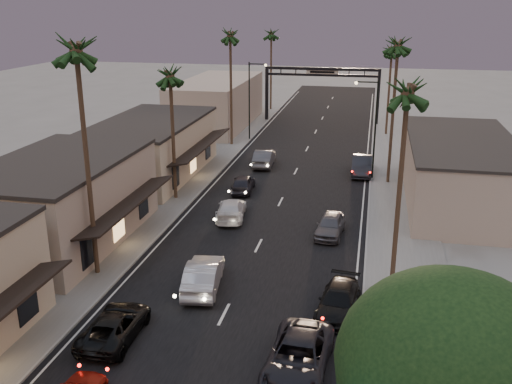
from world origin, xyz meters
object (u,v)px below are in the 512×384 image
at_px(palm_ra, 408,85).
at_px(oncoming_pickup, 115,325).
at_px(arch, 322,81).
at_px(curbside_near, 298,357).
at_px(palm_lb, 75,43).
at_px(palm_rb, 398,40).
at_px(palm_ld, 230,32).
at_px(palm_rc, 392,47).
at_px(streetlight_right, 373,122).
at_px(streetlight_left, 252,95).
at_px(curbside_black, 338,301).
at_px(palm_lc, 170,70).
at_px(corner_tree, 453,376).
at_px(oncoming_silver, 203,275).
at_px(palm_far, 271,31).

relative_size(palm_ra, oncoming_pickup, 2.67).
height_order(arch, oncoming_pickup, arch).
bearing_deg(curbside_near, palm_lb, 154.57).
bearing_deg(palm_rb, palm_ld, 147.40).
height_order(palm_ra, palm_rc, palm_ra).
bearing_deg(streetlight_right, palm_ld, 147.21).
xyz_separation_m(streetlight_left, curbside_black, (12.71, -37.59, -4.65)).
height_order(palm_lb, palm_lc, palm_lb).
xyz_separation_m(palm_ld, oncoming_pickup, (4.03, -39.17, -11.73)).
bearing_deg(corner_tree, palm_lc, 122.34).
distance_m(palm_lc, curbside_near, 26.61).
xyz_separation_m(palm_lb, palm_ld, (0.00, 33.00, -0.97)).
bearing_deg(streetlight_left, palm_rc, 21.14).
relative_size(corner_tree, palm_ra, 0.67).
bearing_deg(streetlight_right, curbside_near, -94.74).
relative_size(palm_ld, oncoming_silver, 2.79).
bearing_deg(palm_ra, arch, 100.59).
relative_size(palm_lb, palm_far, 1.15).
relative_size(arch, palm_ra, 1.15).
bearing_deg(palm_ra, palm_rb, 90.00).
distance_m(streetlight_right, curbside_near, 30.53).
bearing_deg(curbside_near, curbside_black, 79.21).
relative_size(palm_ra, oncoming_silver, 2.59).
height_order(palm_lc, curbside_near, palm_lc).
xyz_separation_m(arch, palm_ra, (8.60, -46.00, 5.91)).
height_order(palm_lc, curbside_black, palm_lc).
bearing_deg(oncoming_silver, streetlight_right, -118.44).
bearing_deg(palm_rb, curbside_near, -98.17).
relative_size(oncoming_pickup, curbside_near, 0.88).
bearing_deg(curbside_black, palm_lb, -180.00).
distance_m(palm_lc, oncoming_pickup, 22.77).
distance_m(corner_tree, palm_far, 72.96).
bearing_deg(oncoming_pickup, palm_lc, -79.76).
height_order(palm_rb, palm_rc, palm_rb).
height_order(palm_lb, oncoming_silver, palm_lb).
relative_size(streetlight_left, palm_lc, 0.74).
bearing_deg(palm_ld, curbside_near, -72.00).
bearing_deg(oncoming_pickup, streetlight_right, -112.57).
distance_m(palm_rc, oncoming_pickup, 50.88).
height_order(streetlight_left, palm_rb, palm_rb).
xyz_separation_m(corner_tree, curbside_black, (-3.69, 12.97, -5.30)).
bearing_deg(palm_lc, palm_lb, -90.00).
height_order(palm_lc, palm_rc, same).
bearing_deg(palm_far, streetlight_right, -65.24).
bearing_deg(palm_ra, corner_tree, -86.97).
relative_size(palm_lb, curbside_near, 2.69).
height_order(palm_ld, palm_rc, palm_ld).
bearing_deg(streetlight_right, oncoming_pickup, -111.50).
height_order(corner_tree, palm_far, palm_far).
distance_m(oncoming_silver, curbside_near, 9.12).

